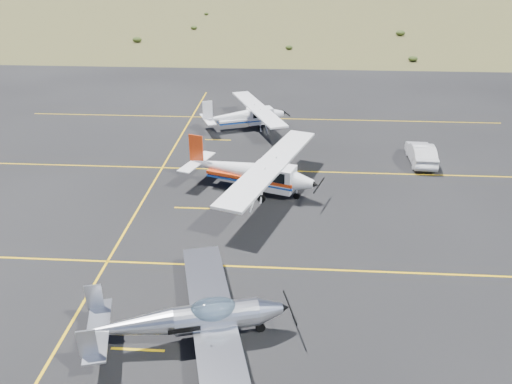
% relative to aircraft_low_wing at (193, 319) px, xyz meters
% --- Properties ---
extents(ground, '(1600.00, 1600.00, 0.00)m').
position_rel_aircraft_low_wing_xyz_m(ground, '(0.99, 2.91, -1.04)').
color(ground, '#383D1C').
rests_on(ground, ground).
extents(apron, '(72.00, 72.00, 0.02)m').
position_rel_aircraft_low_wing_xyz_m(apron, '(0.99, 9.91, -1.04)').
color(apron, black).
rests_on(apron, ground).
extents(aircraft_low_wing, '(7.36, 10.04, 2.18)m').
position_rel_aircraft_low_wing_xyz_m(aircraft_low_wing, '(0.00, 0.00, 0.00)').
color(aircraft_low_wing, silver).
rests_on(aircraft_low_wing, apron).
extents(aircraft_cessna, '(8.31, 11.85, 3.04)m').
position_rel_aircraft_low_wing_xyz_m(aircraft_cessna, '(1.20, 12.82, 0.31)').
color(aircraft_cessna, white).
rests_on(aircraft_cessna, apron).
extents(aircraft_plain, '(7.18, 9.82, 2.55)m').
position_rel_aircraft_low_wing_xyz_m(aircraft_plain, '(-0.11, 24.19, 0.09)').
color(aircraft_plain, white).
rests_on(aircraft_plain, apron).
extents(sedan, '(1.61, 4.24, 1.38)m').
position_rel_aircraft_low_wing_xyz_m(sedan, '(12.31, 17.93, -0.34)').
color(sedan, silver).
rests_on(sedan, apron).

